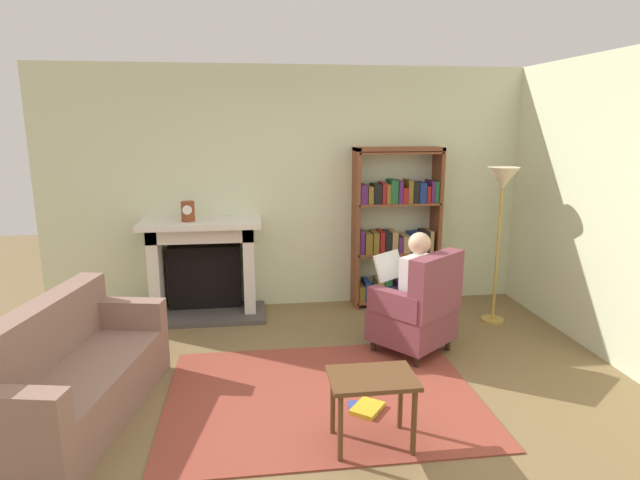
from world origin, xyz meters
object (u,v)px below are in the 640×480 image
fireplace (203,264)px  sofa_floral (71,378)px  floor_lamp (502,192)px  bookshelf (396,231)px  seated_reader (409,286)px  armchair_reading (418,309)px  side_table (372,388)px  mantel_clock (188,211)px

fireplace → sofa_floral: bearing=-110.2°
fireplace → floor_lamp: bearing=-11.9°
bookshelf → seated_reader: size_ratio=1.60×
bookshelf → armchair_reading: (-0.15, -1.36, -0.45)m
fireplace → floor_lamp: size_ratio=0.80×
sofa_floral → side_table: sofa_floral is taller
fireplace → armchair_reading: size_ratio=1.35×
bookshelf → seated_reader: bookshelf is taller
seated_reader → side_table: 1.60m
armchair_reading → side_table: bearing=23.0°
fireplace → seated_reader: 2.30m
side_table → mantel_clock: bearing=118.7°
armchair_reading → sofa_floral: 2.89m
fireplace → floor_lamp: 3.25m
mantel_clock → bookshelf: (2.29, 0.14, -0.30)m
bookshelf → floor_lamp: size_ratio=1.10×
bookshelf → floor_lamp: 1.25m
side_table → floor_lamp: 2.88m
fireplace → sofa_floral: fireplace is taller
armchair_reading → bookshelf: bearing=-134.3°
mantel_clock → sofa_floral: 2.25m
seated_reader → bookshelf: bearing=-138.0°
seated_reader → armchair_reading: bearing=90.0°
mantel_clock → sofa_floral: size_ratio=0.12×
seated_reader → side_table: seated_reader is taller
armchair_reading → seated_reader: seated_reader is taller
side_table → bookshelf: bearing=71.8°
floor_lamp → mantel_clock: bearing=170.3°
sofa_floral → mantel_clock: bearing=-6.8°
fireplace → seated_reader: seated_reader is taller
mantel_clock → side_table: mantel_clock is taller
mantel_clock → floor_lamp: bearing=-9.7°
side_table → floor_lamp: floor_lamp is taller
sofa_floral → floor_lamp: 4.24m
armchair_reading → seated_reader: (-0.07, 0.09, 0.20)m
sofa_floral → floor_lamp: size_ratio=1.10×
armchair_reading → floor_lamp: floor_lamp is taller
bookshelf → fireplace: bearing=-179.0°
fireplace → bookshelf: bearing=1.0°
bookshelf → floor_lamp: (0.91, -0.68, 0.52)m
sofa_floral → floor_lamp: bearing=-58.4°
armchair_reading → fireplace: bearing=-71.2°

